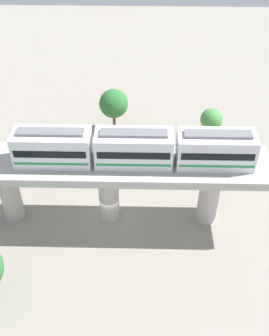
{
  "coord_description": "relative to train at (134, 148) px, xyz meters",
  "views": [
    {
      "loc": [
        -27.58,
        -3.04,
        29.86
      ],
      "look_at": [
        2.5,
        -2.35,
        4.21
      ],
      "focal_mm": 43.79,
      "sensor_mm": 36.0,
      "label": 1
    }
  ],
  "objects": [
    {
      "name": "viaduct",
      "position": [
        0.0,
        2.35,
        -3.19
      ],
      "size": [
        5.2,
        28.85,
        7.02
      ],
      "color": "#B7B2AA",
      "rests_on": "ground"
    },
    {
      "name": "ground_plane",
      "position": [
        0.0,
        2.35,
        -8.55
      ],
      "size": [
        120.0,
        120.0,
        0.0
      ],
      "primitive_type": "plane",
      "color": "gray"
    },
    {
      "name": "parked_car_black",
      "position": [
        9.52,
        10.86,
        -7.81
      ],
      "size": [
        2.66,
        4.49,
        1.76
      ],
      "rotation": [
        0.0,
        0.0,
        0.22
      ],
      "color": "black",
      "rests_on": "ground"
    },
    {
      "name": "parked_car_yellow",
      "position": [
        6.27,
        -1.68,
        -7.81
      ],
      "size": [
        2.27,
        4.38,
        1.76
      ],
      "rotation": [
        0.0,
        0.0,
        0.11
      ],
      "color": "yellow",
      "rests_on": "ground"
    },
    {
      "name": "train",
      "position": [
        0.0,
        0.0,
        0.0
      ],
      "size": [
        2.64,
        20.5,
        3.24
      ],
      "color": "white",
      "rests_on": "viaduct"
    },
    {
      "name": "tree_far_corner",
      "position": [
        14.78,
        2.79,
        -4.71
      ],
      "size": [
        3.48,
        3.48,
        5.6
      ],
      "color": "brown",
      "rests_on": "ground"
    },
    {
      "name": "tree_mid_lot",
      "position": [
        12.2,
        -8.65,
        -5.1
      ],
      "size": [
        2.55,
        2.55,
        4.77
      ],
      "color": "brown",
      "rests_on": "ground"
    }
  ]
}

